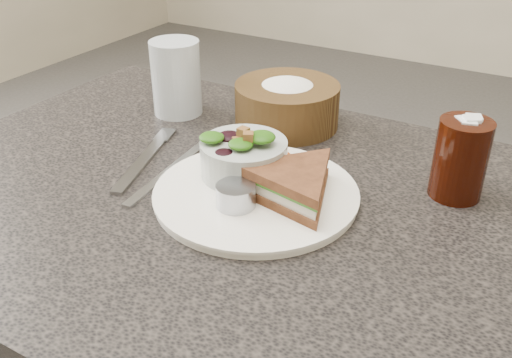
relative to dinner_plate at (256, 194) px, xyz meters
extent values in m
cylinder|color=white|center=(0.00, 0.00, 0.00)|extent=(0.27, 0.27, 0.01)
cylinder|color=#9CA0AB|center=(0.00, -0.05, 0.02)|extent=(0.05, 0.05, 0.03)
cone|color=#E65513|center=(0.00, 0.08, 0.02)|extent=(0.08, 0.08, 0.03)
cube|color=gray|center=(-0.20, 0.00, 0.00)|extent=(0.08, 0.19, 0.01)
cube|color=#B5B5B6|center=(-0.15, 0.00, 0.00)|extent=(0.03, 0.22, 0.00)
cylinder|color=silver|center=(-0.27, 0.19, 0.06)|extent=(0.11, 0.11, 0.13)
camera|label=1|loc=(0.33, -0.57, 0.40)|focal=40.00mm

